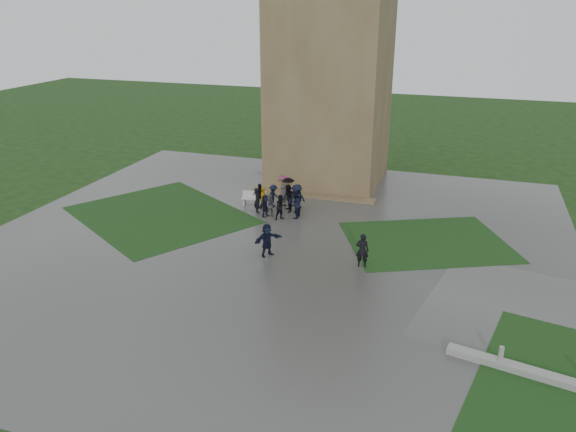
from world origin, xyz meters
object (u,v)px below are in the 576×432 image
(tower, at_px, (331,61))
(bench, at_px, (254,198))
(pedestrian_near, at_px, (362,250))
(pedestrian_mid, at_px, (267,240))

(tower, relative_size, bench, 10.42)
(bench, distance_m, pedestrian_near, 11.38)
(bench, xyz_separation_m, pedestrian_near, (8.88, -7.10, 0.44))
(tower, height_order, pedestrian_near, tower)
(bench, bearing_deg, pedestrian_near, -48.20)
(pedestrian_near, bearing_deg, bench, -42.40)
(tower, xyz_separation_m, bench, (-3.36, -7.28, -8.48))
(tower, relative_size, pedestrian_near, 9.66)
(tower, distance_m, pedestrian_mid, 16.72)
(pedestrian_mid, distance_m, pedestrian_near, 5.23)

